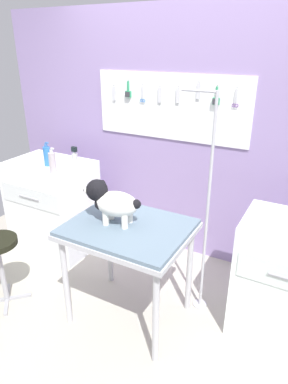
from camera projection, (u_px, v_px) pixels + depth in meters
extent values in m
cube|color=#AFA99A|center=(111.00, 327.00, 2.63)|extent=(4.40, 4.00, 0.04)
cube|color=#927BB0|center=(183.00, 140.00, 3.19)|extent=(4.00, 0.06, 2.30)
cube|color=white|center=(170.00, 107.00, 3.10)|extent=(1.49, 0.02, 0.59)
cylinder|color=gray|center=(114.00, 85.00, 3.29)|extent=(0.01, 0.02, 0.01)
cube|color=silver|center=(114.00, 94.00, 3.31)|extent=(0.03, 0.01, 0.13)
cylinder|color=gray|center=(129.00, 80.00, 3.19)|extent=(0.01, 0.02, 0.01)
cylinder|color=#28905C|center=(128.00, 86.00, 3.21)|extent=(0.02, 0.02, 0.09)
cube|color=#28905C|center=(128.00, 94.00, 3.23)|extent=(0.06, 0.02, 0.06)
cube|color=#333338|center=(127.00, 94.00, 3.22)|extent=(0.05, 0.01, 0.05)
cylinder|color=gray|center=(143.00, 84.00, 3.14)|extent=(0.01, 0.02, 0.01)
cube|color=silver|center=(142.00, 92.00, 3.16)|extent=(0.01, 0.00, 0.11)
cube|color=silver|center=(143.00, 92.00, 3.15)|extent=(0.01, 0.00, 0.11)
torus|color=#2F6CBB|center=(141.00, 100.00, 3.19)|extent=(0.03, 0.01, 0.03)
torus|color=#2F6CBB|center=(144.00, 101.00, 3.18)|extent=(0.03, 0.01, 0.03)
cylinder|color=gray|center=(160.00, 86.00, 3.06)|extent=(0.01, 0.02, 0.01)
cube|color=silver|center=(160.00, 95.00, 3.08)|extent=(0.03, 0.01, 0.13)
cylinder|color=gray|center=(178.00, 86.00, 2.98)|extent=(0.01, 0.02, 0.01)
cube|color=silver|center=(178.00, 95.00, 3.00)|extent=(0.03, 0.01, 0.13)
cylinder|color=gray|center=(199.00, 82.00, 2.88)|extent=(0.01, 0.02, 0.01)
cube|color=silver|center=(198.00, 91.00, 2.90)|extent=(0.03, 0.01, 0.13)
cylinder|color=gray|center=(218.00, 85.00, 2.81)|extent=(0.01, 0.02, 0.01)
cylinder|color=#2A905A|center=(217.00, 92.00, 2.83)|extent=(0.02, 0.02, 0.09)
cube|color=#2A905A|center=(216.00, 101.00, 2.86)|extent=(0.06, 0.02, 0.06)
cube|color=#333338|center=(215.00, 101.00, 2.84)|extent=(0.05, 0.01, 0.05)
cylinder|color=gray|center=(237.00, 87.00, 2.74)|extent=(0.01, 0.02, 0.01)
cube|color=silver|center=(235.00, 96.00, 2.77)|extent=(0.01, 0.00, 0.11)
cube|color=silver|center=(237.00, 96.00, 2.76)|extent=(0.01, 0.00, 0.11)
torus|color=#6E428C|center=(234.00, 105.00, 2.80)|extent=(0.03, 0.01, 0.03)
torus|color=#6E428C|center=(237.00, 106.00, 2.79)|extent=(0.03, 0.01, 0.03)
cylinder|color=#B7B7BC|center=(66.00, 282.00, 2.51)|extent=(0.04, 0.04, 0.74)
cylinder|color=#B7B7BC|center=(156.00, 318.00, 2.19)|extent=(0.04, 0.04, 0.74)
cylinder|color=#B7B7BC|center=(110.00, 245.00, 2.97)|extent=(0.04, 0.04, 0.74)
cylinder|color=#B7B7BC|center=(189.00, 270.00, 2.65)|extent=(0.04, 0.04, 0.74)
cube|color=#B7B7BC|center=(128.00, 231.00, 2.43)|extent=(0.86, 0.69, 0.03)
cube|color=slate|center=(128.00, 227.00, 2.41)|extent=(0.84, 0.67, 0.03)
cylinder|color=#B7B7BC|center=(200.00, 304.00, 2.82)|extent=(0.11, 0.11, 0.01)
cylinder|color=#B7B7BC|center=(207.00, 212.00, 2.48)|extent=(0.02, 0.02, 1.71)
cylinder|color=#B7B7BC|center=(199.00, 91.00, 2.20)|extent=(0.24, 0.02, 0.02)
cylinder|color=white|center=(106.00, 218.00, 2.40)|extent=(0.05, 0.05, 0.10)
cylinder|color=white|center=(111.00, 212.00, 2.48)|extent=(0.05, 0.05, 0.10)
cylinder|color=white|center=(125.00, 221.00, 2.35)|extent=(0.05, 0.05, 0.10)
cylinder|color=white|center=(130.00, 215.00, 2.43)|extent=(0.05, 0.05, 0.10)
ellipsoid|color=white|center=(117.00, 204.00, 2.38)|extent=(0.34, 0.24, 0.17)
ellipsoid|color=black|center=(103.00, 203.00, 2.42)|extent=(0.13, 0.15, 0.10)
sphere|color=black|center=(97.00, 190.00, 2.39)|extent=(0.15, 0.15, 0.15)
ellipsoid|color=white|center=(89.00, 191.00, 2.42)|extent=(0.08, 0.07, 0.05)
sphere|color=black|center=(85.00, 190.00, 2.43)|extent=(0.02, 0.02, 0.02)
ellipsoid|color=black|center=(95.00, 192.00, 2.32)|extent=(0.05, 0.04, 0.08)
ellipsoid|color=black|center=(103.00, 186.00, 2.44)|extent=(0.05, 0.04, 0.08)
sphere|color=black|center=(136.00, 204.00, 2.32)|extent=(0.07, 0.07, 0.07)
cube|color=white|center=(53.00, 206.00, 3.48)|extent=(0.80, 0.56, 0.93)
cube|color=silver|center=(30.00, 198.00, 3.17)|extent=(0.70, 0.01, 0.19)
cylinder|color=#99999E|center=(29.00, 198.00, 3.16)|extent=(0.24, 0.02, 0.02)
cube|color=white|center=(287.00, 279.00, 2.42)|extent=(0.68, 0.52, 0.89)
cube|color=silver|center=(285.00, 277.00, 2.13)|extent=(0.60, 0.01, 0.18)
cylinder|color=#99999E|center=(285.00, 278.00, 2.13)|extent=(0.20, 0.02, 0.02)
cylinder|color=#9E9EA3|center=(2.00, 274.00, 2.76)|extent=(0.04, 0.04, 0.54)
cube|color=#9E9EA3|center=(19.00, 297.00, 2.89)|extent=(0.16, 0.16, 0.02)
cube|color=#9E9EA3|center=(8.00, 292.00, 2.95)|extent=(0.16, 0.16, 0.02)
cube|color=#9E9EA3|center=(6.00, 307.00, 2.78)|extent=(0.16, 0.16, 0.02)
cylinder|color=#B7ACB2|center=(53.00, 163.00, 2.97)|extent=(0.06, 0.06, 0.19)
cylinder|color=silver|center=(51.00, 151.00, 2.93)|extent=(0.03, 0.03, 0.03)
cube|color=silver|center=(52.00, 149.00, 2.91)|extent=(0.03, 0.01, 0.01)
cylinder|color=#B8BBB6|center=(75.00, 160.00, 3.17)|extent=(0.05, 0.05, 0.12)
cylinder|color=#B8BBB6|center=(74.00, 153.00, 3.14)|extent=(0.02, 0.02, 0.02)
cube|color=black|center=(74.00, 149.00, 3.13)|extent=(0.05, 0.03, 0.04)
cylinder|color=#2E6EBA|center=(47.00, 156.00, 3.17)|extent=(0.06, 0.06, 0.18)
cylinder|color=#3B70B6|center=(46.00, 145.00, 3.13)|extent=(0.03, 0.03, 0.03)
cube|color=#3B70B6|center=(47.00, 143.00, 3.11)|extent=(0.03, 0.01, 0.01)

